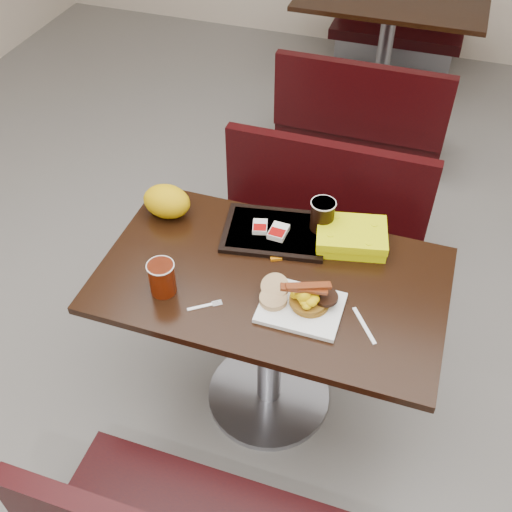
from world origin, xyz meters
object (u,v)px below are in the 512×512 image
(bench_far_n, at_px, (400,15))
(table_far, at_px, (384,53))
(table_near, at_px, (270,343))
(fork, at_px, (200,307))
(hashbrown_sleeve_left, at_px, (260,227))
(paper_bag, at_px, (167,201))
(pancake_stack, at_px, (310,301))
(bench_near_n, at_px, (315,232))
(knife, at_px, (364,325))
(coffee_cup_far, at_px, (322,215))
(hashbrown_sleeve_right, at_px, (278,232))
(platter, at_px, (301,308))
(clamshell, at_px, (351,237))
(tray, at_px, (275,232))
(coffee_cup_near, at_px, (162,278))
(bench_far_s, at_px, (364,106))

(bench_far_n, bearing_deg, table_far, -90.00)
(table_near, relative_size, fork, 10.18)
(hashbrown_sleeve_left, xyz_separation_m, paper_bag, (-0.37, -0.01, 0.04))
(hashbrown_sleeve_left, bearing_deg, pancake_stack, -62.80)
(bench_near_n, height_order, knife, knife)
(coffee_cup_far, bearing_deg, table_near, -110.14)
(table_far, xyz_separation_m, hashbrown_sleeve_right, (-0.04, -2.40, 0.40))
(coffee_cup_far, height_order, paper_bag, coffee_cup_far)
(platter, relative_size, paper_bag, 1.46)
(bench_near_n, xyz_separation_m, clamshell, (0.22, -0.45, 0.42))
(platter, distance_m, clamshell, 0.37)
(hashbrown_sleeve_left, xyz_separation_m, clamshell, (0.33, 0.04, 0.01))
(pancake_stack, height_order, hashbrown_sleeve_right, pancake_stack)
(tray, distance_m, clamshell, 0.28)
(knife, bearing_deg, coffee_cup_far, 175.21)
(table_near, height_order, pancake_stack, pancake_stack)
(coffee_cup_near, xyz_separation_m, hashbrown_sleeve_right, (0.29, 0.38, -0.03))
(tray, height_order, paper_bag, paper_bag)
(bench_near_n, height_order, coffee_cup_far, coffee_cup_far)
(hashbrown_sleeve_right, bearing_deg, bench_near_n, 88.93)
(coffee_cup_far, relative_size, clamshell, 0.48)
(bench_far_n, xyz_separation_m, knife, (0.35, -3.41, 0.39))
(hashbrown_sleeve_right, bearing_deg, coffee_cup_far, 33.88)
(pancake_stack, bearing_deg, knife, -6.85)
(coffee_cup_far, bearing_deg, bench_near_n, 104.05)
(table_far, bearing_deg, knife, -82.72)
(platter, relative_size, coffee_cup_far, 2.24)
(bench_far_s, distance_m, bench_far_n, 1.40)
(bench_near_n, height_order, paper_bag, paper_bag)
(bench_near_n, xyz_separation_m, coffee_cup_far, (0.10, -0.42, 0.47))
(bench_near_n, xyz_separation_m, coffee_cup_near, (-0.33, -0.88, 0.45))
(coffee_cup_far, bearing_deg, paper_bag, -171.20)
(fork, xyz_separation_m, coffee_cup_far, (0.29, 0.49, 0.08))
(bench_far_s, relative_size, platter, 3.72)
(bench_far_s, height_order, coffee_cup_near, coffee_cup_near)
(pancake_stack, bearing_deg, bench_near_n, 101.36)
(knife, bearing_deg, clamshell, 162.49)
(bench_near_n, distance_m, bench_far_s, 1.20)
(table_near, xyz_separation_m, hashbrown_sleeve_right, (-0.04, 0.20, 0.40))
(platter, relative_size, coffee_cup_near, 2.20)
(fork, bearing_deg, hashbrown_sleeve_left, 44.71)
(platter, bearing_deg, tray, 120.26)
(table_far, height_order, hashbrown_sleeve_left, hashbrown_sleeve_left)
(pancake_stack, bearing_deg, table_far, 93.38)
(coffee_cup_far, bearing_deg, bench_far_s, 93.69)
(table_near, xyz_separation_m, paper_bag, (-0.48, 0.19, 0.44))
(pancake_stack, relative_size, hashbrown_sleeve_left, 1.79)
(bench_near_n, xyz_separation_m, hashbrown_sleeve_right, (-0.04, -0.50, 0.42))
(bench_far_s, relative_size, coffee_cup_near, 8.17)
(bench_far_s, bearing_deg, table_near, -90.00)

